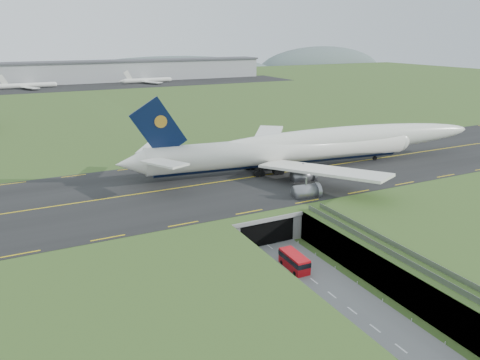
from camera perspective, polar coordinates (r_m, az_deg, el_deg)
ground at (r=88.17m, az=5.96°, el=-9.96°), size 900.00×900.00×0.00m
airfield_deck at (r=86.83m, az=6.02°, el=-8.20°), size 800.00×800.00×6.00m
trench_road at (r=82.69m, az=8.79°, el=-11.98°), size 12.00×75.00×0.20m
taxiway at (r=112.87m, az=-2.92°, el=-0.32°), size 800.00×44.00×0.18m
tunnel_portal at (r=99.94m, az=0.88°, el=-4.37°), size 17.00×22.30×6.00m
guideway at (r=79.34m, az=20.53°, el=-10.02°), size 3.00×53.00×7.05m
jumbo_jet at (r=125.59m, az=8.37°, el=4.04°), size 102.90×64.29×21.42m
shuttle_tram at (r=85.24m, az=6.63°, el=-9.80°), size 2.90×7.07×2.86m
cargo_terminal at (r=368.46m, az=-20.34°, el=12.21°), size 320.00×67.00×15.60m
distant_hills at (r=509.03m, az=-14.63°, el=11.82°), size 700.00×91.00×60.00m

